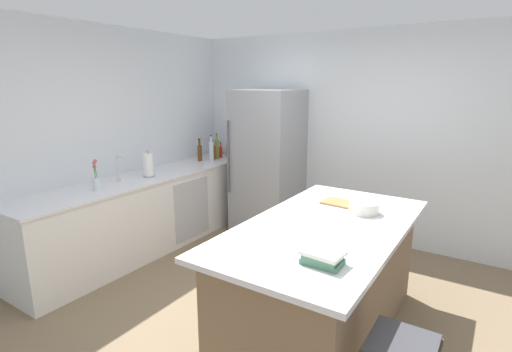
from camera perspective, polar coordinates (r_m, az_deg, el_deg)
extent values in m
plane|color=#7A664C|center=(3.48, 2.92, -20.81)|extent=(7.20, 7.20, 0.00)
cube|color=silver|center=(5.00, 16.24, 5.37)|extent=(6.00, 0.10, 2.60)
cube|color=silver|center=(4.66, -23.97, 4.17)|extent=(0.10, 6.00, 2.60)
cube|color=silver|center=(4.86, -15.50, -5.30)|extent=(0.66, 3.18, 0.87)
cube|color=silver|center=(4.74, -15.84, -0.12)|extent=(0.69, 3.21, 0.03)
cube|color=#B2B5BA|center=(4.89, -9.41, -4.84)|extent=(0.01, 0.60, 0.73)
cube|color=#7A6047|center=(3.21, 9.84, -15.05)|extent=(0.94, 1.90, 0.88)
cube|color=silver|center=(3.02, 10.19, -7.40)|extent=(1.10, 2.10, 0.04)
cube|color=#93969B|center=(5.16, 1.75, 2.10)|extent=(0.79, 0.75, 1.88)
cylinder|color=#4C4C51|center=(5.02, -4.09, 2.84)|extent=(0.02, 0.02, 0.94)
cube|color=#473828|center=(2.38, 20.74, -22.76)|extent=(0.36, 0.36, 0.04)
cube|color=#38383D|center=(2.36, 20.82, -22.07)|extent=(0.34, 0.34, 0.03)
cylinder|color=silver|center=(4.56, -19.65, -0.58)|extent=(0.05, 0.05, 0.02)
cylinder|color=silver|center=(4.53, -19.80, 1.26)|extent=(0.02, 0.02, 0.28)
cylinder|color=silver|center=(4.46, -19.45, 2.68)|extent=(0.14, 0.02, 0.02)
cylinder|color=silver|center=(4.24, -22.50, -1.13)|extent=(0.07, 0.07, 0.13)
cylinder|color=#4C7F3D|center=(4.23, -22.65, 0.00)|extent=(0.01, 0.03, 0.19)
sphere|color=#DB4C66|center=(4.21, -22.76, 1.27)|extent=(0.04, 0.04, 0.04)
cylinder|color=#4C7F3D|center=(4.21, -22.67, 0.20)|extent=(0.01, 0.02, 0.23)
sphere|color=#DB4C66|center=(4.18, -22.82, 1.74)|extent=(0.04, 0.04, 0.04)
cylinder|color=#4C7F3D|center=(4.20, -22.51, 0.37)|extent=(0.01, 0.05, 0.25)
sphere|color=#DB4C66|center=(4.17, -22.66, 2.08)|extent=(0.04, 0.04, 0.04)
cylinder|color=gray|center=(4.68, -15.51, 0.00)|extent=(0.14, 0.14, 0.01)
cylinder|color=white|center=(4.65, -15.62, 1.63)|extent=(0.11, 0.11, 0.26)
cylinder|color=gray|center=(4.62, -15.73, 3.45)|extent=(0.02, 0.02, 0.04)
cylinder|color=#994C23|center=(5.74, -4.15, 3.84)|extent=(0.05, 0.05, 0.20)
cylinder|color=#994C23|center=(5.72, -4.17, 5.07)|extent=(0.02, 0.02, 0.05)
cylinder|color=black|center=(5.71, -4.17, 5.40)|extent=(0.02, 0.02, 0.01)
cylinder|color=red|center=(5.69, -5.22, 3.53)|extent=(0.05, 0.05, 0.16)
cylinder|color=red|center=(5.67, -5.24, 4.61)|extent=(0.02, 0.02, 0.06)
cylinder|color=black|center=(5.66, -5.25, 4.97)|extent=(0.02, 0.02, 0.01)
cylinder|color=olive|center=(5.61, -5.79, 3.92)|extent=(0.06, 0.06, 0.26)
cylinder|color=olive|center=(5.59, -5.83, 5.68)|extent=(0.03, 0.03, 0.09)
cylinder|color=black|center=(5.58, -5.84, 6.20)|extent=(0.03, 0.03, 0.01)
cylinder|color=brown|center=(5.54, -6.41, 3.45)|extent=(0.08, 0.08, 0.20)
cylinder|color=brown|center=(5.52, -6.45, 4.82)|extent=(0.03, 0.03, 0.07)
cylinder|color=black|center=(5.51, -6.46, 5.26)|extent=(0.03, 0.03, 0.01)
cylinder|color=silver|center=(5.43, -6.60, 3.65)|extent=(0.06, 0.06, 0.27)
cylinder|color=silver|center=(5.40, -6.65, 5.48)|extent=(0.03, 0.03, 0.08)
cylinder|color=black|center=(5.40, -6.67, 5.96)|extent=(0.03, 0.03, 0.01)
cylinder|color=#5B3319|center=(5.46, -8.31, 3.34)|extent=(0.06, 0.06, 0.21)
cylinder|color=#5B3319|center=(5.44, -8.36, 4.90)|extent=(0.03, 0.03, 0.08)
cylinder|color=black|center=(5.43, -8.38, 5.40)|extent=(0.03, 0.03, 0.01)
cube|color=#4C7F60|center=(2.38, 9.77, -12.34)|extent=(0.24, 0.16, 0.03)
cube|color=#4C7F60|center=(2.37, 9.80, -11.66)|extent=(0.21, 0.17, 0.03)
cube|color=silver|center=(2.36, 9.82, -11.07)|extent=(0.26, 0.20, 0.02)
cylinder|color=silver|center=(3.33, 15.66, -4.49)|extent=(0.24, 0.24, 0.10)
cube|color=#9E7042|center=(3.53, 12.74, -3.96)|extent=(0.37, 0.25, 0.02)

